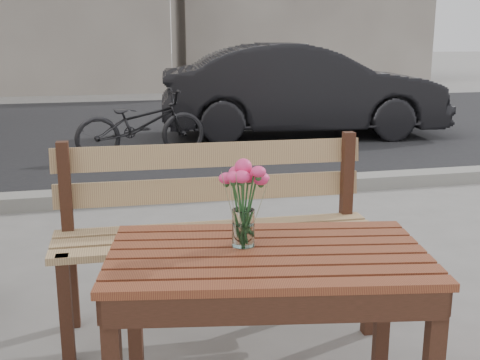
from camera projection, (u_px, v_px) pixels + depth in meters
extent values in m
cube|color=black|center=(152.00, 129.00, 9.09)|extent=(30.00, 8.00, 0.00)
cube|color=gray|center=(193.00, 192.00, 5.30)|extent=(30.00, 0.25, 0.12)
cube|color=#5B2418|center=(268.00, 255.00, 2.10)|extent=(1.20, 0.83, 0.03)
cube|color=black|center=(134.00, 312.00, 2.42)|extent=(0.06, 0.06, 0.66)
cube|color=black|center=(383.00, 306.00, 2.47)|extent=(0.06, 0.06, 0.66)
cube|color=#956F4D|center=(219.00, 236.00, 2.84)|extent=(1.55, 0.47, 0.03)
cube|color=#956F4D|center=(211.00, 172.00, 3.00)|extent=(1.54, 0.09, 0.42)
cube|color=black|center=(66.00, 311.00, 2.60)|extent=(0.06, 0.06, 0.51)
cube|color=black|center=(371.00, 285.00, 2.86)|extent=(0.06, 0.06, 0.51)
cube|color=black|center=(69.00, 238.00, 2.88)|extent=(0.06, 0.06, 0.93)
cube|color=black|center=(346.00, 221.00, 3.14)|extent=(0.06, 0.06, 0.93)
cylinder|color=white|center=(243.00, 228.00, 2.13)|extent=(0.08, 0.08, 0.13)
cylinder|color=#265A2A|center=(243.00, 210.00, 2.11)|extent=(0.05, 0.05, 0.27)
imported|color=black|center=(302.00, 90.00, 8.37)|extent=(4.02, 1.77, 1.28)
imported|color=black|center=(141.00, 124.00, 6.93)|extent=(1.57, 0.73, 0.79)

